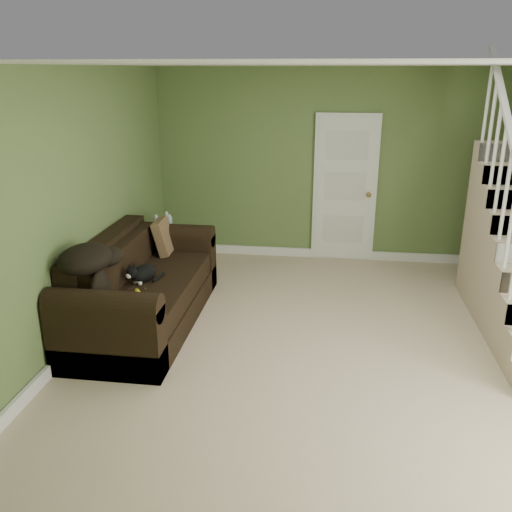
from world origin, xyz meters
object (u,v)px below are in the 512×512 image
(side_table, at_px, (166,255))
(banana, at_px, (138,293))
(sofa, at_px, (141,291))
(cat, at_px, (143,274))

(side_table, bearing_deg, banana, -81.91)
(side_table, xyz_separation_m, banana, (0.24, -1.70, 0.21))
(side_table, relative_size, banana, 4.60)
(sofa, distance_m, side_table, 1.27)
(banana, bearing_deg, side_table, 68.69)
(sofa, distance_m, cat, 0.27)
(banana, bearing_deg, cat, 70.68)
(sofa, bearing_deg, cat, -53.21)
(sofa, bearing_deg, banana, -73.16)
(sofa, bearing_deg, side_table, 94.97)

